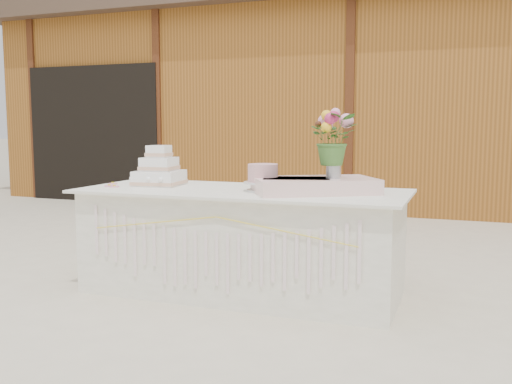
{
  "coord_description": "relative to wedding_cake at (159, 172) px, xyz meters",
  "views": [
    {
      "loc": [
        1.54,
        -3.85,
        1.24
      ],
      "look_at": [
        0.0,
        0.3,
        0.72
      ],
      "focal_mm": 40.0,
      "sensor_mm": 36.0,
      "label": 1
    }
  ],
  "objects": [
    {
      "name": "satin_runner",
      "position": [
        1.28,
        -0.08,
        -0.05
      ],
      "size": [
        0.96,
        0.83,
        0.1
      ],
      "primitive_type": "cube",
      "rotation": [
        0.0,
        0.0,
        0.54
      ],
      "color": "beige",
      "rests_on": "cake_table"
    },
    {
      "name": "wedding_cake",
      "position": [
        0.0,
        0.0,
        0.0
      ],
      "size": [
        0.38,
        0.38,
        0.31
      ],
      "rotation": [
        0.0,
        0.0,
        0.1
      ],
      "color": "white",
      "rests_on": "cake_table"
    },
    {
      "name": "pink_cake_stand",
      "position": [
        0.91,
        -0.12,
        0.0
      ],
      "size": [
        0.27,
        0.27,
        0.2
      ],
      "color": "silver",
      "rests_on": "cake_table"
    },
    {
      "name": "cake_table",
      "position": [
        0.73,
        -0.07,
        -0.49
      ],
      "size": [
        2.4,
        1.0,
        0.77
      ],
      "color": "white",
      "rests_on": "ground"
    },
    {
      "name": "ground",
      "position": [
        0.73,
        -0.07,
        -0.88
      ],
      "size": [
        80.0,
        80.0,
        0.0
      ],
      "primitive_type": "plane",
      "color": "beige",
      "rests_on": "ground"
    },
    {
      "name": "flower_vase",
      "position": [
        1.41,
        -0.07,
        0.07
      ],
      "size": [
        0.1,
        0.1,
        0.14
      ],
      "primitive_type": "cylinder",
      "color": "#BDBCC2",
      "rests_on": "satin_runner"
    },
    {
      "name": "barn",
      "position": [
        0.71,
        5.93,
        0.8
      ],
      "size": [
        12.6,
        4.6,
        3.3
      ],
      "color": "brown",
      "rests_on": "ground"
    },
    {
      "name": "bouquet",
      "position": [
        1.41,
        -0.07,
        0.32
      ],
      "size": [
        0.38,
        0.35,
        0.36
      ],
      "primitive_type": "imported",
      "rotation": [
        0.0,
        0.0,
        0.27
      ],
      "color": "#3E6C2B",
      "rests_on": "flower_vase"
    },
    {
      "name": "loose_flowers",
      "position": [
        -0.32,
        -0.07,
        -0.1
      ],
      "size": [
        0.26,
        0.39,
        0.02
      ],
      "primitive_type": null,
      "rotation": [
        0.0,
        0.0,
        -0.34
      ],
      "color": "pink",
      "rests_on": "cake_table"
    }
  ]
}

